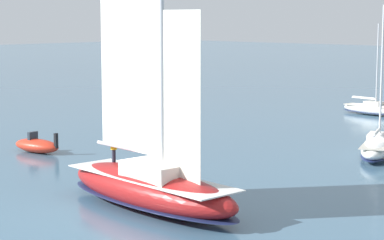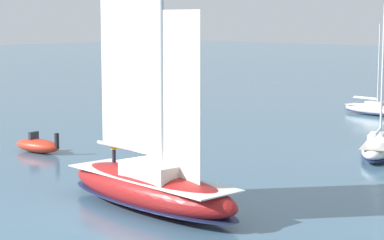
% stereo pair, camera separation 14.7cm
% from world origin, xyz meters
% --- Properties ---
extents(ground_plane, '(400.00, 400.00, 0.00)m').
position_xyz_m(ground_plane, '(0.00, 0.00, 0.00)').
color(ground_plane, '#42667F').
extents(sailboat_main, '(12.19, 4.23, 16.44)m').
position_xyz_m(sailboat_main, '(0.02, -0.00, 1.27)').
color(sailboat_main, maroon).
rests_on(sailboat_main, ground).
extents(sailboat_moored_far_slip, '(6.53, 2.31, 8.83)m').
position_xyz_m(sailboat_moored_far_slip, '(-10.66, 39.61, 0.60)').
color(sailboat_moored_far_slip, white).
rests_on(sailboat_moored_far_slip, ground).
extents(sailboat_moored_outer_mooring, '(4.80, 7.69, 10.26)m').
position_xyz_m(sailboat_moored_outer_mooring, '(1.05, 20.31, 0.70)').
color(sailboat_moored_outer_mooring, white).
rests_on(sailboat_moored_outer_mooring, ground).
extents(motor_tender, '(4.18, 2.17, 1.53)m').
position_xyz_m(motor_tender, '(-17.14, 5.20, 0.49)').
color(motor_tender, red).
rests_on(motor_tender, ground).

